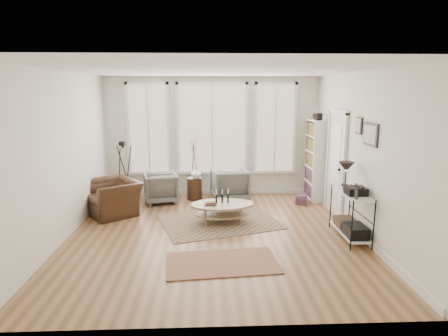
{
  "coord_description": "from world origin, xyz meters",
  "views": [
    {
      "loc": [
        -0.1,
        -6.44,
        2.55
      ],
      "look_at": [
        0.2,
        0.6,
        1.1
      ],
      "focal_mm": 30.0,
      "sensor_mm": 36.0,
      "label": 1
    }
  ],
  "objects_px": {
    "armchair_right": "(230,184)",
    "side_table": "(194,170)",
    "coffee_table": "(222,208)",
    "accent_chair": "(112,197)",
    "bookcase": "(315,159)",
    "armchair_left": "(161,188)",
    "low_shelf": "(351,210)"
  },
  "relations": [
    {
      "from": "armchair_right",
      "to": "side_table",
      "type": "distance_m",
      "value": 0.91
    },
    {
      "from": "coffee_table",
      "to": "accent_chair",
      "type": "distance_m",
      "value": 2.37
    },
    {
      "from": "bookcase",
      "to": "armchair_left",
      "type": "bearing_deg",
      "value": -177.34
    },
    {
      "from": "coffee_table",
      "to": "side_table",
      "type": "distance_m",
      "value": 1.8
    },
    {
      "from": "low_shelf",
      "to": "coffee_table",
      "type": "relative_size",
      "value": 1.02
    },
    {
      "from": "coffee_table",
      "to": "side_table",
      "type": "bearing_deg",
      "value": 109.98
    },
    {
      "from": "coffee_table",
      "to": "armchair_left",
      "type": "bearing_deg",
      "value": 133.35
    },
    {
      "from": "armchair_left",
      "to": "accent_chair",
      "type": "distance_m",
      "value": 1.23
    },
    {
      "from": "armchair_left",
      "to": "side_table",
      "type": "xyz_separation_m",
      "value": [
        0.77,
        0.19,
        0.37
      ]
    },
    {
      "from": "armchair_left",
      "to": "bookcase",
      "type": "bearing_deg",
      "value": 169.28
    },
    {
      "from": "low_shelf",
      "to": "accent_chair",
      "type": "xyz_separation_m",
      "value": [
        -4.51,
        1.53,
        -0.16
      ]
    },
    {
      "from": "armchair_left",
      "to": "accent_chair",
      "type": "relative_size",
      "value": 0.69
    },
    {
      "from": "accent_chair",
      "to": "bookcase",
      "type": "bearing_deg",
      "value": 64.82
    },
    {
      "from": "side_table",
      "to": "accent_chair",
      "type": "bearing_deg",
      "value": -149.05
    },
    {
      "from": "coffee_table",
      "to": "armchair_right",
      "type": "bearing_deg",
      "value": 81.26
    },
    {
      "from": "coffee_table",
      "to": "accent_chair",
      "type": "bearing_deg",
      "value": 164.42
    },
    {
      "from": "side_table",
      "to": "low_shelf",
      "type": "bearing_deg",
      "value": -42.08
    },
    {
      "from": "bookcase",
      "to": "low_shelf",
      "type": "xyz_separation_m",
      "value": [
        -0.06,
        -2.52,
        -0.44
      ]
    },
    {
      "from": "bookcase",
      "to": "armchair_right",
      "type": "distance_m",
      "value": 2.12
    },
    {
      "from": "low_shelf",
      "to": "armchair_right",
      "type": "xyz_separation_m",
      "value": [
        -1.98,
        2.46,
        -0.13
      ]
    },
    {
      "from": "low_shelf",
      "to": "armchair_left",
      "type": "xyz_separation_m",
      "value": [
        -3.59,
        2.35,
        -0.17
      ]
    },
    {
      "from": "low_shelf",
      "to": "accent_chair",
      "type": "bearing_deg",
      "value": 161.19
    },
    {
      "from": "bookcase",
      "to": "accent_chair",
      "type": "height_order",
      "value": "bookcase"
    },
    {
      "from": "bookcase",
      "to": "accent_chair",
      "type": "xyz_separation_m",
      "value": [
        -4.56,
        -0.99,
        -0.6
      ]
    },
    {
      "from": "armchair_right",
      "to": "accent_chair",
      "type": "distance_m",
      "value": 2.69
    },
    {
      "from": "armchair_right",
      "to": "accent_chair",
      "type": "height_order",
      "value": "armchair_right"
    },
    {
      "from": "armchair_right",
      "to": "coffee_table",
      "type": "bearing_deg",
      "value": 71.74
    },
    {
      "from": "armchair_right",
      "to": "side_table",
      "type": "height_order",
      "value": "side_table"
    },
    {
      "from": "side_table",
      "to": "armchair_right",
      "type": "bearing_deg",
      "value": -5.99
    },
    {
      "from": "coffee_table",
      "to": "accent_chair",
      "type": "height_order",
      "value": "accent_chair"
    },
    {
      "from": "low_shelf",
      "to": "side_table",
      "type": "relative_size",
      "value": 0.88
    },
    {
      "from": "armchair_right",
      "to": "armchair_left",
      "type": "bearing_deg",
      "value": -5.73
    }
  ]
}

